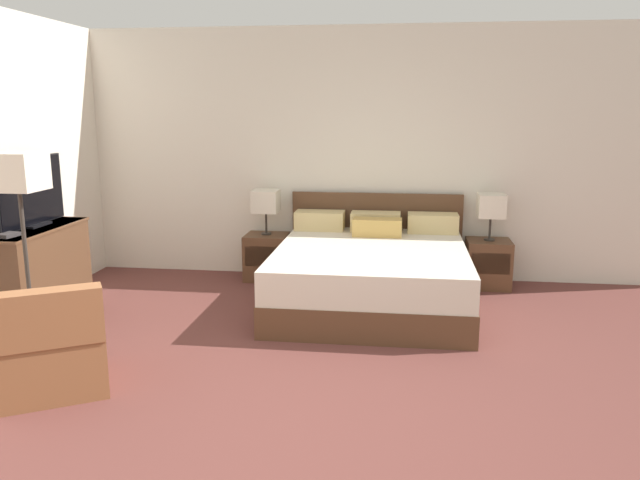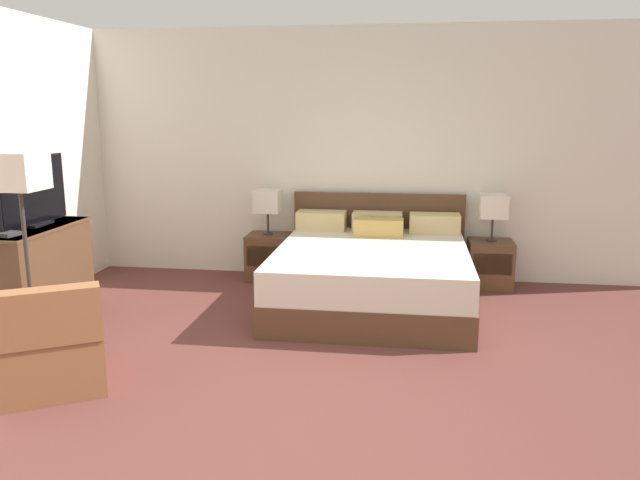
# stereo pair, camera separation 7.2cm
# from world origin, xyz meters

# --- Properties ---
(ground_plane) EXTENTS (10.89, 10.89, 0.00)m
(ground_plane) POSITION_xyz_m (0.00, 0.00, 0.00)
(ground_plane) COLOR brown
(wall_back) EXTENTS (7.09, 0.06, 2.73)m
(wall_back) POSITION_xyz_m (0.00, 3.66, 1.37)
(wall_back) COLOR silver
(wall_back) RESTS_ON ground
(bed) EXTENTS (1.87, 2.10, 0.96)m
(bed) POSITION_xyz_m (0.28, 2.59, 0.31)
(bed) COLOR brown
(bed) RESTS_ON ground
(nightstand_left) EXTENTS (0.46, 0.42, 0.50)m
(nightstand_left) POSITION_xyz_m (-0.91, 3.36, 0.25)
(nightstand_left) COLOR brown
(nightstand_left) RESTS_ON ground
(nightstand_right) EXTENTS (0.46, 0.42, 0.50)m
(nightstand_right) POSITION_xyz_m (1.48, 3.36, 0.25)
(nightstand_right) COLOR brown
(nightstand_right) RESTS_ON ground
(table_lamp_left) EXTENTS (0.28, 0.28, 0.49)m
(table_lamp_left) POSITION_xyz_m (-0.91, 3.36, 0.87)
(table_lamp_left) COLOR #332D28
(table_lamp_left) RESTS_ON nightstand_left
(table_lamp_right) EXTENTS (0.28, 0.28, 0.49)m
(table_lamp_right) POSITION_xyz_m (1.48, 3.36, 0.87)
(table_lamp_right) COLOR #332D28
(table_lamp_right) RESTS_ON nightstand_right
(dresser) EXTENTS (0.51, 1.17, 0.85)m
(dresser) POSITION_xyz_m (-2.66, 1.73, 0.44)
(dresser) COLOR brown
(dresser) RESTS_ON ground
(tv) EXTENTS (0.18, 0.95, 0.61)m
(tv) POSITION_xyz_m (-2.66, 1.81, 1.14)
(tv) COLOR black
(tv) RESTS_ON dresser
(book_red_cover) EXTENTS (0.24, 0.19, 0.03)m
(book_red_cover) POSITION_xyz_m (-2.64, 1.34, 0.86)
(book_red_cover) COLOR #383333
(book_red_cover) RESTS_ON dresser
(armchair_by_window) EXTENTS (0.94, 0.94, 0.76)m
(armchair_by_window) POSITION_xyz_m (-1.75, 0.42, 0.28)
(armchair_by_window) COLOR #935B38
(armchair_by_window) RESTS_ON ground
(floor_lamp) EXTENTS (0.34, 0.34, 1.55)m
(floor_lamp) POSITION_xyz_m (-2.27, 1.06, 1.30)
(floor_lamp) COLOR #332D28
(floor_lamp) RESTS_ON ground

